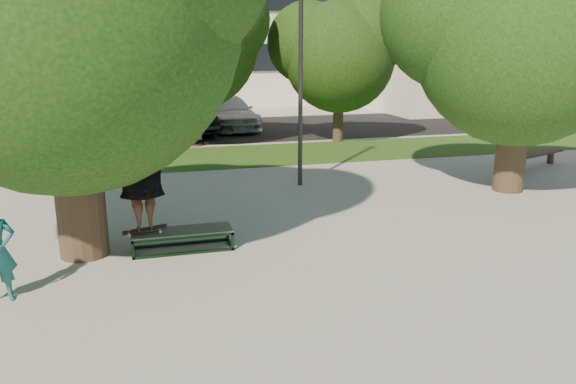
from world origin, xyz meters
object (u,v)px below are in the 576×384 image
object	(u,v)px
car_silver_a	(125,118)
car_dark	(185,116)
grind_box	(182,240)
car_silver_b	(228,113)
car_grey	(165,113)
lamppost	(301,65)
tree_right	(518,26)
bench	(533,156)

from	to	relation	value
car_silver_a	car_dark	world-z (taller)	car_silver_a
grind_box	car_silver_b	world-z (taller)	car_silver_b
car_dark	car_grey	size ratio (longest dim) A/B	0.83
lamppost	car_silver_a	size ratio (longest dim) A/B	1.35
tree_right	car_silver_b	xyz separation A→B (m)	(-4.94, 13.12, -3.37)
car_grey	car_silver_a	bearing A→B (deg)	-143.10
car_silver_b	car_dark	bearing A→B (deg)	-159.55
car_grey	car_silver_b	bearing A→B (deg)	-9.63
lamppost	car_grey	world-z (taller)	lamppost
car_silver_a	car_silver_b	distance (m)	4.62
car_silver_b	lamppost	bearing A→B (deg)	-94.26
bench	car_silver_b	distance (m)	13.31
grind_box	car_dark	size ratio (longest dim) A/B	0.39
grind_box	car_grey	bearing A→B (deg)	87.48
bench	car_grey	distance (m)	15.28
car_dark	tree_right	bearing A→B (deg)	-70.34
car_dark	car_silver_b	bearing A→B (deg)	14.75
car_grey	car_silver_b	world-z (taller)	car_grey
lamppost	bench	bearing A→B (deg)	1.75
tree_right	car_silver_a	size ratio (longest dim) A/B	1.44
bench	car_dark	xyz separation A→B (m)	(-9.54, 10.04, 0.38)
car_silver_b	car_grey	bearing A→B (deg)	169.60
lamppost	grind_box	size ratio (longest dim) A/B	3.39
bench	tree_right	bearing A→B (deg)	-161.84
grind_box	car_silver_b	distance (m)	15.80
grind_box	car_dark	bearing A→B (deg)	84.25
grind_box	bench	distance (m)	11.86
tree_right	grind_box	size ratio (longest dim) A/B	3.62
grind_box	bench	size ratio (longest dim) A/B	0.62
car_grey	grind_box	bearing A→B (deg)	-96.11
bench	car_silver_a	bearing A→B (deg)	119.15
car_dark	car_silver_b	world-z (taller)	car_dark
car_dark	car_grey	bearing A→B (deg)	111.89
car_silver_a	car_silver_b	size ratio (longest dim) A/B	0.91
car_silver_a	lamppost	bearing A→B (deg)	-68.38
car_grey	car_silver_b	distance (m)	2.80
bench	car_silver_a	world-z (taller)	car_silver_a
grind_box	tree_right	bearing A→B (deg)	15.19
tree_right	grind_box	world-z (taller)	tree_right
car_silver_a	car_dark	bearing A→B (deg)	2.51
bench	car_grey	xyz separation A→B (m)	(-10.31, 11.27, 0.39)
grind_box	car_silver_a	bearing A→B (deg)	94.01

